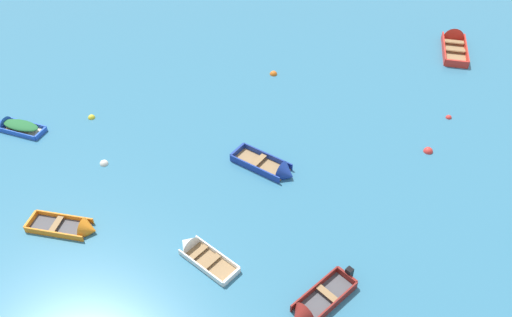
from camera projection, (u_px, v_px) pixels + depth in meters
rowboat_red_near_right at (454, 41)px, 33.33m from camera, size 2.63×4.36×1.28m
rowboat_orange_outer_right at (78, 228)px, 21.43m from camera, size 3.11×1.84×0.94m
rowboat_deep_blue_near_left at (276, 170)px, 24.11m from camera, size 3.10×2.92×1.04m
rowboat_maroon_foreground_center at (312, 307)px, 18.56m from camera, size 2.91×2.49×0.91m
rowboat_white_far_left at (195, 250)px, 20.59m from camera, size 2.54×2.65×0.90m
rowboat_blue_near_camera at (14, 126)px, 26.60m from camera, size 2.81×2.00×0.87m
mooring_buoy_central at (449, 118)px, 27.45m from camera, size 0.31×0.31×0.31m
mooring_buoy_between_boats_right at (104, 164)px, 24.66m from camera, size 0.41×0.41×0.41m
mooring_buoy_near_foreground at (273, 74)px, 30.70m from camera, size 0.44×0.44×0.44m
mooring_buoy_trailing at (92, 118)px, 27.44m from camera, size 0.37×0.37×0.37m
mooring_buoy_far_field at (428, 152)px, 25.35m from camera, size 0.46×0.46×0.46m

